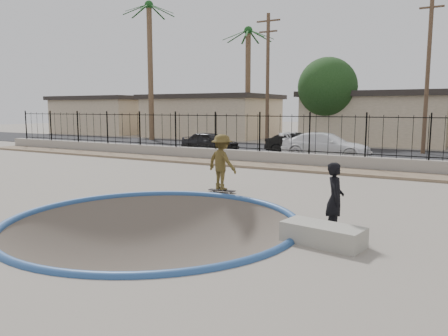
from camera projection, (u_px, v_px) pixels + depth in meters
ground at (319, 185)px, 21.70m from camera, size 120.00×120.00×2.20m
bowl_pit at (153, 222)px, 10.35m from camera, size 6.84×6.84×1.80m
coping_ring at (153, 222)px, 10.35m from camera, size 7.04×7.04×0.20m
rock_strip at (301, 168)px, 19.13m from camera, size 42.00×1.60×0.11m
retaining_wall at (309, 160)px, 20.04m from camera, size 42.00×0.45×0.60m
fence at (310, 134)px, 19.88m from camera, size 40.00×0.04×1.80m
street at (346, 153)px, 25.85m from camera, size 90.00×8.00×0.04m
house_west_far at (110, 114)px, 47.47m from camera, size 10.60×8.60×3.90m
house_west at (212, 116)px, 41.11m from camera, size 11.60×8.60×3.90m
house_center at (378, 117)px, 33.76m from camera, size 10.60×8.60×3.90m
palm_left at (150, 43)px, 35.67m from camera, size 2.30×2.30×11.30m
palm_mid at (248, 59)px, 35.86m from camera, size 2.30×2.30×9.30m
utility_pole_left at (268, 78)px, 29.87m from camera, size 1.70×0.24×9.00m
utility_pole_mid at (428, 68)px, 24.94m from camera, size 1.70×0.24×9.50m
street_tree_left at (327, 87)px, 31.91m from camera, size 4.32×4.32×6.36m
skater at (222, 165)px, 13.88m from camera, size 1.28×0.94×1.77m
skateboard at (222, 190)px, 13.99m from camera, size 0.90×0.30×0.08m
videographer at (335, 199)px, 9.28m from camera, size 0.53×0.65×1.55m
concrete_ledge at (323, 234)px, 8.66m from camera, size 1.69×0.95×0.40m
car_a at (210, 142)px, 26.20m from camera, size 3.74×1.75×1.24m
car_b at (298, 144)px, 25.14m from camera, size 3.73×1.39×1.22m
car_c at (326, 146)px, 22.87m from camera, size 4.73×1.97×1.37m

